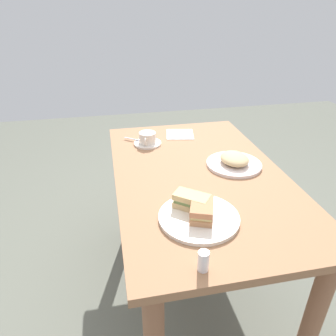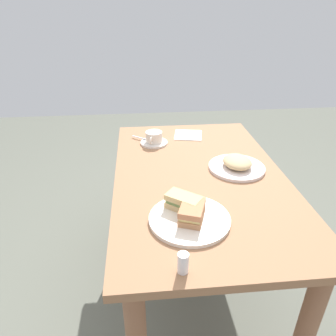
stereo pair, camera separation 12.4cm
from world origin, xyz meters
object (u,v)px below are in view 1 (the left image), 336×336
object	(u,v)px
sandwich_back	(191,201)
sandwich_plate	(199,217)
side_plate	(234,164)
sandwich_front	(202,210)
salt_shaker	(203,261)
dining_table	(198,197)
spoon	(135,139)
napkin	(180,134)
coffee_saucer	(148,143)
coffee_cup	(147,137)

from	to	relation	value
sandwich_back	sandwich_plate	bearing A→B (deg)	-165.26
sandwich_plate	side_plate	size ratio (longest dim) A/B	1.13
sandwich_front	salt_shaker	size ratio (longest dim) A/B	2.10
salt_shaker	dining_table	bearing A→B (deg)	-15.48
sandwich_back	salt_shaker	xyz separation A→B (m)	(-0.28, 0.04, -0.01)
spoon	napkin	world-z (taller)	spoon
dining_table	spoon	size ratio (longest dim) A/B	14.34
sandwich_front	coffee_saucer	xyz separation A→B (m)	(0.68, 0.09, -0.04)
sandwich_front	side_plate	distance (m)	0.45
dining_table	salt_shaker	world-z (taller)	salt_shaker
dining_table	side_plate	size ratio (longest dim) A/B	4.82
coffee_saucer	spoon	xyz separation A→B (m)	(0.05, 0.06, 0.01)
coffee_saucer	side_plate	size ratio (longest dim) A/B	0.57
coffee_saucer	sandwich_front	bearing A→B (deg)	-172.30
dining_table	spoon	xyz separation A→B (m)	(0.40, 0.24, 0.14)
coffee_saucer	salt_shaker	xyz separation A→B (m)	(-0.90, -0.03, 0.03)
dining_table	sandwich_front	bearing A→B (deg)	164.66
sandwich_plate	sandwich_front	bearing A→B (deg)	-136.16
napkin	salt_shaker	size ratio (longest dim) A/B	2.31
coffee_cup	napkin	distance (m)	0.22
sandwich_back	napkin	xyz separation A→B (m)	(0.71, -0.13, -0.04)
dining_table	sandwich_back	xyz separation A→B (m)	(-0.27, 0.11, 0.17)
dining_table	coffee_saucer	size ratio (longest dim) A/B	8.38
sandwich_plate	coffee_cup	world-z (taller)	coffee_cup
sandwich_back	salt_shaker	world-z (taller)	sandwich_back
napkin	spoon	bearing A→B (deg)	99.90
sandwich_front	napkin	xyz separation A→B (m)	(0.77, -0.11, -0.04)
sandwich_front	salt_shaker	bearing A→B (deg)	164.33
coffee_cup	napkin	xyz separation A→B (m)	(0.10, -0.20, -0.04)
sandwich_front	side_plate	size ratio (longest dim) A/B	0.54
coffee_cup	side_plate	size ratio (longest dim) A/B	0.44
coffee_saucer	napkin	bearing A→B (deg)	-64.54
sandwich_front	side_plate	xyz separation A→B (m)	(0.36, -0.26, -0.03)
coffee_cup	salt_shaker	distance (m)	0.90
sandwich_front	spoon	xyz separation A→B (m)	(0.73, 0.15, -0.03)
spoon	napkin	distance (m)	0.26
dining_table	coffee_cup	xyz separation A→B (m)	(0.35, 0.18, 0.17)
sandwich_back	salt_shaker	distance (m)	0.28
side_plate	napkin	xyz separation A→B (m)	(0.41, 0.16, -0.01)
sandwich_back	coffee_cup	distance (m)	0.62
napkin	sandwich_front	bearing A→B (deg)	172.12
coffee_cup	spoon	world-z (taller)	coffee_cup
coffee_saucer	spoon	size ratio (longest dim) A/B	1.71
sandwich_back	napkin	size ratio (longest dim) A/B	0.93
side_plate	salt_shaker	world-z (taller)	salt_shaker
sandwich_plate	sandwich_front	size ratio (longest dim) A/B	2.09
sandwich_plate	coffee_saucer	world-z (taller)	sandwich_plate
dining_table	sandwich_front	size ratio (longest dim) A/B	8.92
coffee_saucer	coffee_cup	xyz separation A→B (m)	(-0.00, 0.00, 0.03)
coffee_saucer	napkin	xyz separation A→B (m)	(0.09, -0.20, -0.00)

